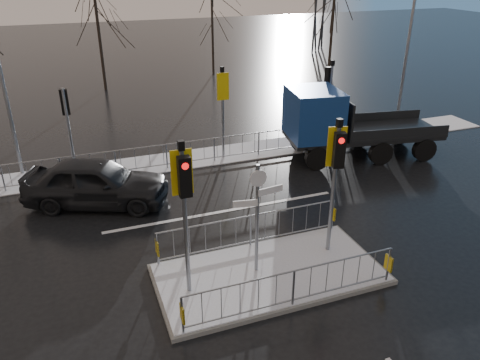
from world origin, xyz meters
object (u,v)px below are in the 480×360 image
object	(u,v)px
traffic_island	(269,264)
street_lamp_right	(410,40)
car_far_lane	(96,182)
flatbed_truck	(334,122)
street_lamp_left	(0,59)

from	to	relation	value
traffic_island	street_lamp_right	size ratio (longest dim) A/B	0.75
traffic_island	street_lamp_right	bearing A→B (deg)	38.73
street_lamp_right	car_far_lane	bearing A→B (deg)	-169.49
street_lamp_right	flatbed_truck	bearing A→B (deg)	-159.03
flatbed_truck	traffic_island	bearing A→B (deg)	-131.12
car_far_lane	flatbed_truck	bearing A→B (deg)	-62.91
car_far_lane	flatbed_truck	world-z (taller)	flatbed_truck
street_lamp_left	street_lamp_right	bearing A→B (deg)	-3.37
car_far_lane	street_lamp_left	size ratio (longest dim) A/B	0.59
traffic_island	street_lamp_right	xyz separation A→B (m)	(10.58, 8.49, 4.00)
flatbed_truck	street_lamp_right	distance (m)	5.82
flatbed_truck	street_lamp_right	world-z (taller)	street_lamp_right
flatbed_truck	street_lamp_left	distance (m)	12.88
car_far_lane	traffic_island	bearing A→B (deg)	-124.26
street_lamp_right	street_lamp_left	xyz separation A→B (m)	(-17.00, 1.00, 0.10)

